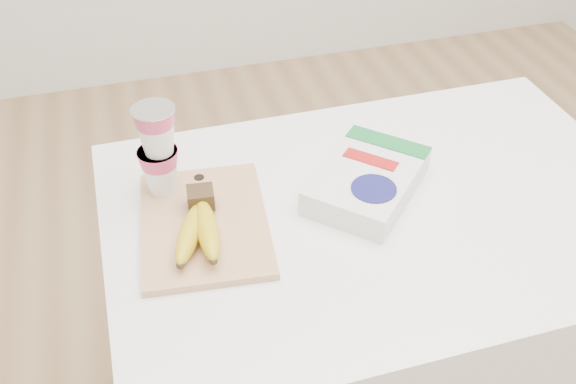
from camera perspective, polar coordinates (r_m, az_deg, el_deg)
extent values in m
cube|color=white|center=(1.50, 7.09, -12.39)|extent=(1.04, 0.69, 0.78)
cube|color=tan|center=(1.16, -7.44, -2.79)|extent=(0.25, 0.33, 0.02)
cube|color=#382816|center=(1.17, -7.77, -0.49)|extent=(0.05, 0.05, 0.03)
ellipsoid|color=gold|center=(1.11, -8.63, -3.50)|extent=(0.10, 0.17, 0.05)
sphere|color=#382816|center=(1.06, -9.55, -6.42)|extent=(0.01, 0.01, 0.01)
ellipsoid|color=gold|center=(1.11, -7.22, -3.22)|extent=(0.05, 0.17, 0.05)
sphere|color=#382816|center=(1.05, -6.65, -6.10)|extent=(0.01, 0.01, 0.01)
cylinder|color=silver|center=(1.13, -11.93, 7.21)|extent=(0.08, 0.08, 0.00)
cube|color=silver|center=(1.23, 7.05, 1.00)|extent=(0.29, 0.29, 0.05)
cube|color=#187030|center=(1.29, 8.89, 4.42)|extent=(0.15, 0.15, 0.00)
cylinder|color=#161654|center=(1.17, 7.63, 0.30)|extent=(0.12, 0.12, 0.00)
cube|color=#AA1613|center=(1.24, 7.34, 2.89)|extent=(0.10, 0.10, 0.00)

